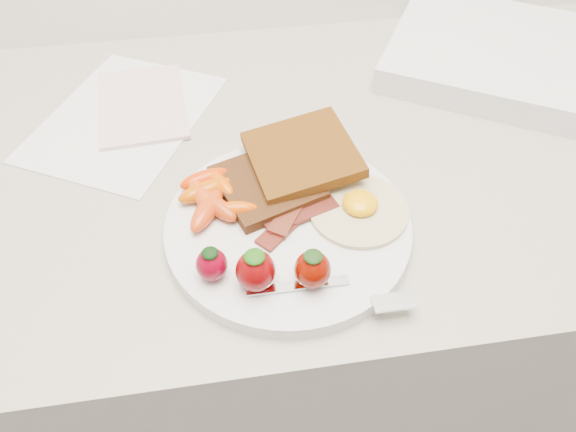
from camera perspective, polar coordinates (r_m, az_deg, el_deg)
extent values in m
cube|color=gray|center=(1.08, 0.01, -11.56)|extent=(2.00, 0.60, 0.90)
cylinder|color=silver|center=(0.62, 0.00, -1.17)|extent=(0.27, 0.27, 0.02)
cube|color=black|center=(0.64, -2.13, 3.27)|extent=(0.13, 0.13, 0.01)
cube|color=#4F210B|center=(0.66, 1.42, 6.27)|extent=(0.14, 0.14, 0.03)
cylinder|color=beige|center=(0.63, 7.17, 0.62)|extent=(0.12, 0.12, 0.01)
ellipsoid|color=#F2A401|center=(0.62, 7.35, 1.31)|extent=(0.04, 0.04, 0.02)
cube|color=#320D07|center=(0.61, -0.02, -0.68)|extent=(0.08, 0.07, 0.00)
cube|color=#441011|center=(0.61, 1.35, 0.17)|extent=(0.09, 0.05, 0.00)
cube|color=#481610|center=(0.62, 0.46, 0.90)|extent=(0.07, 0.08, 0.00)
ellipsoid|color=#BC4D00|center=(0.64, -8.38, 2.58)|extent=(0.07, 0.04, 0.02)
ellipsoid|color=#B8390D|center=(0.62, -7.22, 0.98)|extent=(0.05, 0.06, 0.02)
ellipsoid|color=#C4380D|center=(0.62, -8.24, 0.59)|extent=(0.05, 0.07, 0.02)
ellipsoid|color=#D74F00|center=(0.64, -6.93, 3.27)|extent=(0.04, 0.06, 0.02)
ellipsoid|color=red|center=(0.65, -8.46, 3.76)|extent=(0.06, 0.04, 0.02)
ellipsoid|color=#D94600|center=(0.61, -5.39, 0.63)|extent=(0.05, 0.02, 0.02)
ellipsoid|color=#D0450E|center=(0.63, -8.70, 2.00)|extent=(0.04, 0.06, 0.02)
ellipsoid|color=#6C0013|center=(0.56, -7.75, -4.90)|extent=(0.03, 0.03, 0.04)
ellipsoid|color=black|center=(0.54, -7.95, -3.75)|extent=(0.02, 0.02, 0.01)
ellipsoid|color=#610304|center=(0.55, -3.32, -5.59)|extent=(0.04, 0.04, 0.04)
ellipsoid|color=#174F09|center=(0.53, -3.42, -4.14)|extent=(0.02, 0.02, 0.01)
ellipsoid|color=#600900|center=(0.55, 2.50, -5.45)|extent=(0.04, 0.04, 0.04)
ellipsoid|color=black|center=(0.53, 2.57, -4.13)|extent=(0.02, 0.02, 0.01)
cube|color=silver|center=(0.56, 1.00, -7.08)|extent=(0.10, 0.01, 0.00)
cube|color=silver|center=(0.56, 10.76, -8.54)|extent=(0.04, 0.02, 0.00)
cube|color=silver|center=(0.80, -16.32, 9.54)|extent=(0.29, 0.32, 0.00)
cube|color=beige|center=(0.81, -14.60, 10.89)|extent=(0.13, 0.18, 0.01)
cube|color=silver|center=(0.92, 21.33, 14.84)|extent=(0.42, 0.40, 0.04)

